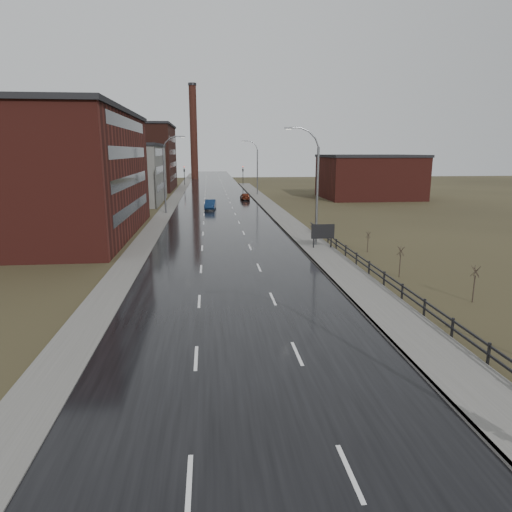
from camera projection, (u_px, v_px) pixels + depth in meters
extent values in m
cube|color=black|center=(220.00, 215.00, 67.22)|extent=(14.00, 300.00, 0.06)
cube|color=#595651|center=(316.00, 248.00, 43.84)|extent=(3.20, 180.00, 0.18)
cube|color=slate|center=(300.00, 248.00, 43.68)|extent=(0.16, 180.00, 0.18)
cube|color=#595651|center=(163.00, 215.00, 66.39)|extent=(2.40, 260.00, 0.12)
cube|color=#471914|center=(27.00, 176.00, 49.12)|extent=(22.00, 28.00, 13.00)
cube|color=black|center=(20.00, 111.00, 47.61)|extent=(22.44, 28.56, 0.50)
cube|color=black|center=(133.00, 207.00, 51.00)|extent=(0.06, 22.40, 1.20)
cube|color=black|center=(131.00, 180.00, 50.33)|extent=(0.06, 22.40, 1.20)
cube|color=black|center=(130.00, 152.00, 49.66)|extent=(0.06, 22.40, 1.20)
cube|color=black|center=(128.00, 124.00, 48.99)|extent=(0.06, 22.40, 1.20)
cube|color=slate|center=(116.00, 175.00, 81.75)|extent=(16.00, 20.00, 10.00)
cube|color=black|center=(114.00, 145.00, 80.57)|extent=(16.32, 20.40, 0.50)
cube|color=black|center=(162.00, 186.00, 83.00)|extent=(0.06, 16.00, 1.20)
cube|color=black|center=(161.00, 169.00, 82.32)|extent=(0.06, 16.00, 1.20)
cube|color=black|center=(160.00, 152.00, 81.65)|extent=(0.06, 16.00, 1.20)
cube|color=#331611|center=(118.00, 158.00, 109.77)|extent=(26.00, 24.00, 15.00)
cube|color=black|center=(116.00, 125.00, 108.03)|extent=(26.52, 24.48, 0.50)
cube|color=black|center=(174.00, 177.00, 112.08)|extent=(0.06, 19.20, 1.20)
cube|color=black|center=(173.00, 165.00, 111.41)|extent=(0.06, 19.20, 1.20)
cube|color=black|center=(173.00, 152.00, 110.74)|extent=(0.06, 19.20, 1.20)
cube|color=black|center=(172.00, 139.00, 110.07)|extent=(0.06, 19.20, 1.20)
cube|color=#471914|center=(369.00, 178.00, 90.71)|extent=(18.00, 16.00, 8.00)
cube|color=black|center=(370.00, 156.00, 89.76)|extent=(18.36, 16.32, 0.50)
cylinder|color=#331611|center=(194.00, 133.00, 150.52)|extent=(2.40, 2.40, 30.00)
cylinder|color=black|center=(192.00, 84.00, 147.09)|extent=(2.70, 2.70, 0.80)
cylinder|color=slate|center=(317.00, 198.00, 43.78)|extent=(0.24, 0.24, 9.50)
cylinder|color=slate|center=(317.00, 143.00, 42.61)|extent=(0.51, 0.14, 0.98)
cylinder|color=slate|center=(312.00, 135.00, 42.41)|extent=(0.81, 0.14, 0.81)
cylinder|color=slate|center=(305.00, 129.00, 42.23)|extent=(0.98, 0.14, 0.51)
cylinder|color=slate|center=(296.00, 128.00, 42.10)|extent=(1.01, 0.14, 0.14)
cube|color=slate|center=(288.00, 128.00, 42.05)|extent=(0.70, 0.28, 0.18)
cube|color=silver|center=(288.00, 129.00, 42.07)|extent=(0.50, 0.20, 0.04)
cylinder|color=slate|center=(165.00, 182.00, 67.30)|extent=(0.24, 0.24, 9.50)
cylinder|color=slate|center=(164.00, 146.00, 66.16)|extent=(0.51, 0.14, 0.98)
cylinder|color=slate|center=(167.00, 141.00, 66.05)|extent=(0.81, 0.14, 0.81)
cylinder|color=slate|center=(172.00, 137.00, 66.01)|extent=(0.98, 0.14, 0.51)
cylinder|color=slate|center=(178.00, 136.00, 66.06)|extent=(1.01, 0.14, 0.14)
cube|color=slate|center=(183.00, 137.00, 66.14)|extent=(0.70, 0.28, 0.18)
cube|color=silver|center=(183.00, 137.00, 66.16)|extent=(0.50, 0.20, 0.04)
cylinder|color=slate|center=(257.00, 173.00, 96.13)|extent=(0.24, 0.24, 9.50)
cylinder|color=slate|center=(257.00, 148.00, 94.96)|extent=(0.51, 0.14, 0.98)
cylinder|color=slate|center=(254.00, 144.00, 94.75)|extent=(0.81, 0.14, 0.81)
cylinder|color=slate|center=(251.00, 142.00, 94.58)|extent=(0.98, 0.14, 0.51)
cylinder|color=slate|center=(247.00, 141.00, 94.45)|extent=(1.01, 0.14, 0.14)
cube|color=slate|center=(244.00, 141.00, 94.40)|extent=(0.70, 0.28, 0.18)
cube|color=silver|center=(244.00, 142.00, 94.42)|extent=(0.50, 0.20, 0.04)
cube|color=black|center=(488.00, 355.00, 19.67)|extent=(0.10, 0.10, 1.10)
cube|color=black|center=(452.00, 328.00, 22.58)|extent=(0.10, 0.10, 1.10)
cube|color=black|center=(424.00, 308.00, 25.48)|extent=(0.10, 0.10, 1.10)
cube|color=black|center=(402.00, 292.00, 28.39)|extent=(0.10, 0.10, 1.10)
cube|color=black|center=(384.00, 279.00, 31.30)|extent=(0.10, 0.10, 1.10)
cube|color=black|center=(369.00, 268.00, 34.21)|extent=(0.10, 0.10, 1.10)
cube|color=black|center=(356.00, 259.00, 37.12)|extent=(0.10, 0.10, 1.10)
cube|color=black|center=(346.00, 251.00, 40.03)|extent=(0.10, 0.10, 1.10)
cube|color=black|center=(336.00, 245.00, 42.93)|extent=(0.10, 0.10, 1.10)
cube|color=black|center=(328.00, 239.00, 45.84)|extent=(0.10, 0.10, 1.10)
cube|color=black|center=(321.00, 233.00, 48.75)|extent=(0.10, 0.10, 1.10)
cube|color=black|center=(314.00, 229.00, 51.66)|extent=(0.10, 0.10, 1.10)
cube|color=black|center=(406.00, 288.00, 27.82)|extent=(0.08, 53.00, 0.10)
cube|color=black|center=(406.00, 295.00, 27.91)|extent=(0.08, 53.00, 0.10)
cylinder|color=#382D23|center=(474.00, 289.00, 28.02)|extent=(0.08, 0.08, 1.71)
cylinder|color=#382D23|center=(476.00, 272.00, 27.77)|extent=(0.04, 0.58, 0.68)
cylinder|color=#382D23|center=(475.00, 271.00, 27.82)|extent=(0.55, 0.22, 0.68)
cylinder|color=#382D23|center=(475.00, 271.00, 27.79)|extent=(0.33, 0.49, 0.69)
cylinder|color=#382D23|center=(475.00, 272.00, 27.74)|extent=(0.33, 0.49, 0.69)
cylinder|color=#382D23|center=(476.00, 272.00, 27.72)|extent=(0.55, 0.22, 0.68)
cylinder|color=#382D23|center=(400.00, 266.00, 33.74)|extent=(0.08, 0.08, 1.71)
cylinder|color=#382D23|center=(402.00, 251.00, 33.49)|extent=(0.04, 0.58, 0.68)
cylinder|color=#382D23|center=(401.00, 251.00, 33.54)|extent=(0.55, 0.22, 0.68)
cylinder|color=#382D23|center=(400.00, 251.00, 33.51)|extent=(0.33, 0.49, 0.69)
cylinder|color=#382D23|center=(401.00, 251.00, 33.46)|extent=(0.33, 0.49, 0.69)
cylinder|color=#382D23|center=(401.00, 251.00, 33.44)|extent=(0.55, 0.22, 0.68)
cylinder|color=#382D23|center=(368.00, 245.00, 42.05)|extent=(0.08, 0.08, 1.42)
cylinder|color=#382D23|center=(369.00, 235.00, 41.85)|extent=(0.04, 0.48, 0.56)
cylinder|color=#382D23|center=(368.00, 235.00, 41.90)|extent=(0.46, 0.19, 0.57)
cylinder|color=#382D23|center=(368.00, 235.00, 41.87)|extent=(0.28, 0.41, 0.58)
cylinder|color=#382D23|center=(368.00, 235.00, 41.82)|extent=(0.28, 0.41, 0.58)
cylinder|color=#382D23|center=(369.00, 235.00, 41.80)|extent=(0.46, 0.19, 0.57)
cube|color=black|center=(314.00, 240.00, 43.23)|extent=(0.10, 0.10, 1.80)
cube|color=black|center=(331.00, 240.00, 43.40)|extent=(0.10, 0.10, 1.80)
cube|color=silver|center=(323.00, 231.00, 43.08)|extent=(2.13, 0.08, 1.28)
cube|color=black|center=(323.00, 231.00, 43.03)|extent=(2.23, 0.04, 1.38)
cylinder|color=black|center=(184.00, 176.00, 124.01)|extent=(0.16, 0.16, 5.20)
imported|color=black|center=(184.00, 168.00, 123.52)|extent=(0.58, 2.73, 1.10)
sphere|color=#FF190C|center=(184.00, 167.00, 123.31)|extent=(0.18, 0.18, 0.18)
cylinder|color=black|center=(243.00, 176.00, 125.62)|extent=(0.16, 0.16, 5.20)
imported|color=black|center=(243.00, 168.00, 125.13)|extent=(0.58, 2.73, 1.10)
sphere|color=#FF190C|center=(243.00, 167.00, 124.92)|extent=(0.18, 0.18, 0.18)
imported|color=#0C1F3D|center=(210.00, 205.00, 73.10)|extent=(1.99, 4.75, 1.53)
imported|color=#561C0E|center=(245.00, 197.00, 87.30)|extent=(1.77, 4.06, 1.36)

